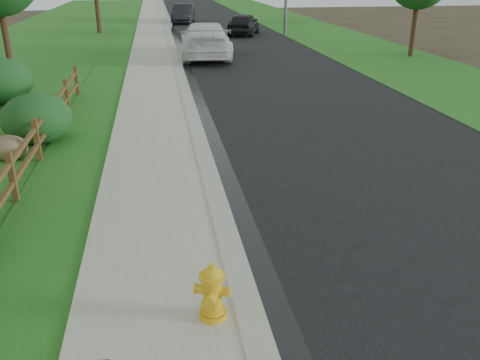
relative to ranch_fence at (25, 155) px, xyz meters
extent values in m
cube|color=black|center=(8.20, 28.60, -0.61)|extent=(8.00, 90.00, 0.02)
cube|color=gray|center=(4.00, 28.60, -0.56)|extent=(0.40, 90.00, 0.12)
cube|color=black|center=(4.35, 28.60, -0.60)|extent=(0.50, 90.00, 0.00)
cube|color=#9A9786|center=(2.70, 28.60, -0.57)|extent=(2.20, 90.00, 0.10)
cube|color=#1C5117|center=(0.80, 28.60, -0.59)|extent=(1.60, 90.00, 0.06)
cube|color=#1C5117|center=(-4.40, 28.60, -0.60)|extent=(9.00, 90.00, 0.04)
cube|color=#1C5117|center=(15.10, 28.60, -0.60)|extent=(6.00, 90.00, 0.04)
cube|color=#4C3319|center=(0.00, -1.20, -0.07)|extent=(0.12, 0.12, 1.10)
cube|color=#4C3319|center=(0.00, 1.20, -0.07)|extent=(0.12, 0.12, 1.10)
cube|color=#4C3319|center=(0.00, 3.60, -0.07)|extent=(0.12, 0.12, 1.10)
cube|color=#4C3319|center=(0.00, 6.00, -0.07)|extent=(0.12, 0.12, 1.10)
cube|color=#4C3319|center=(0.00, 8.40, -0.07)|extent=(0.12, 0.12, 1.10)
cube|color=#4C3319|center=(0.00, 0.00, -0.17)|extent=(0.08, 2.35, 0.10)
cube|color=#4C3319|center=(0.00, 0.00, 0.23)|extent=(0.08, 2.35, 0.10)
cube|color=#4C3319|center=(0.00, 2.40, -0.17)|extent=(0.08, 2.35, 0.10)
cube|color=#4C3319|center=(0.00, 2.40, 0.23)|extent=(0.08, 2.35, 0.10)
cube|color=#4C3319|center=(0.00, 4.80, -0.17)|extent=(0.08, 2.35, 0.10)
cube|color=#4C3319|center=(0.00, 4.80, 0.23)|extent=(0.08, 2.35, 0.10)
cube|color=#4C3319|center=(0.00, 7.20, -0.17)|extent=(0.08, 2.35, 0.10)
cube|color=#4C3319|center=(0.00, 7.20, 0.23)|extent=(0.08, 2.35, 0.10)
cylinder|color=gold|center=(3.50, -5.58, -0.48)|extent=(0.38, 0.38, 0.07)
cylinder|color=gold|center=(3.50, -5.58, -0.19)|extent=(0.25, 0.25, 0.58)
cylinder|color=gold|center=(3.50, -5.58, -0.41)|extent=(0.31, 0.31, 0.06)
cylinder|color=gold|center=(3.50, -5.58, 0.10)|extent=(0.34, 0.34, 0.06)
ellipsoid|color=gold|center=(3.50, -5.58, 0.12)|extent=(0.28, 0.28, 0.21)
cylinder|color=gold|center=(3.50, -5.58, 0.26)|extent=(0.06, 0.06, 0.08)
cylinder|color=gold|center=(3.44, -5.74, -0.15)|extent=(0.20, 0.18, 0.17)
cylinder|color=gold|center=(3.32, -5.52, -0.11)|extent=(0.18, 0.17, 0.13)
cylinder|color=gold|center=(3.68, -5.65, -0.11)|extent=(0.18, 0.17, 0.13)
imported|color=white|center=(5.60, 16.28, 0.32)|extent=(2.93, 6.45, 1.83)
imported|color=black|center=(9.33, 26.11, 0.17)|extent=(3.22, 4.83, 1.53)
imported|color=black|center=(5.60, 35.80, 0.19)|extent=(2.42, 4.96, 1.57)
ellipsoid|color=brown|center=(-0.77, 1.46, -0.30)|extent=(0.98, 0.74, 0.64)
ellipsoid|color=#18451C|center=(-0.30, 2.80, 0.06)|extent=(2.32, 2.32, 1.35)
cylinder|color=#352015|center=(-3.40, 12.90, 1.37)|extent=(0.27, 0.27, 3.98)
cylinder|color=#352015|center=(16.58, 14.95, 1.27)|extent=(0.26, 0.26, 3.78)
cylinder|color=#352015|center=(-1.01, 28.89, 1.74)|extent=(0.32, 0.32, 4.72)
cylinder|color=#352015|center=(14.65, 35.16, 1.16)|extent=(0.24, 0.24, 3.56)
camera|label=1|loc=(2.96, -11.12, 3.76)|focal=38.00mm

